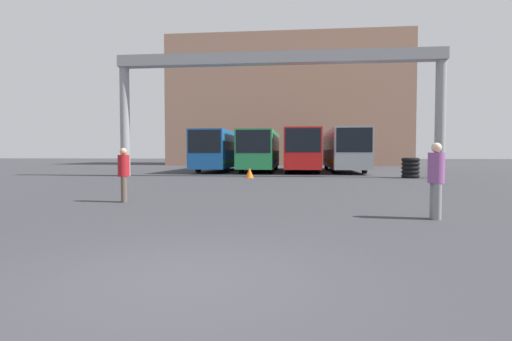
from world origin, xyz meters
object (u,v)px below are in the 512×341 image
bus_slot_0 (221,149)px  pedestrian_near_center (124,173)px  pedestrian_mid_right (436,179)px  bus_slot_3 (343,148)px  traffic_cone (250,173)px  bus_slot_2 (302,148)px  tire_stack (411,168)px  bus_slot_1 (260,149)px

bus_slot_0 → pedestrian_near_center: bearing=-86.9°
pedestrian_mid_right → pedestrian_near_center: pedestrian_mid_right is taller
bus_slot_0 → pedestrian_near_center: (1.14, -21.05, -0.96)m
bus_slot_3 → traffic_cone: size_ratio=20.19×
pedestrian_mid_right → bus_slot_3: bearing=-5.7°
bus_slot_0 → pedestrian_mid_right: size_ratio=6.78×
pedestrian_mid_right → bus_slot_2: bearing=2.4°
bus_slot_0 → traffic_cone: size_ratio=18.91×
bus_slot_3 → tire_stack: size_ratio=10.31×
bus_slot_3 → bus_slot_2: bearing=-177.7°
bus_slot_3 → pedestrian_near_center: bus_slot_3 is taller
bus_slot_0 → pedestrian_near_center: size_ratio=7.10×
bus_slot_1 → pedestrian_near_center: size_ratio=6.38×
traffic_cone → pedestrian_mid_right: bearing=-67.5°
bus_slot_1 → bus_slot_2: bearing=14.2°
bus_slot_3 → pedestrian_mid_right: 23.72m
pedestrian_near_center → traffic_cone: pedestrian_near_center is taller
bus_slot_1 → traffic_cone: bus_slot_1 is taller
bus_slot_0 → pedestrian_mid_right: bus_slot_0 is taller
bus_slot_1 → bus_slot_0: bearing=170.0°
bus_slot_0 → bus_slot_3: (10.04, 0.39, 0.05)m
bus_slot_2 → pedestrian_mid_right: (2.71, -23.56, -0.96)m
bus_slot_0 → tire_stack: 15.37m
bus_slot_0 → tire_stack: bearing=-31.9°
pedestrian_mid_right → tire_stack: (3.60, 15.21, -0.31)m
traffic_cone → bus_slot_2: bearing=70.9°
bus_slot_0 → bus_slot_1: size_ratio=1.11×
pedestrian_near_center → bus_slot_2: bearing=-39.3°
bus_slot_1 → traffic_cone: size_ratio=16.98×
pedestrian_mid_right → tire_stack: bearing=-17.5°
pedestrian_near_center → traffic_cone: 12.29m
bus_slot_0 → traffic_cone: bearing=-68.8°
bus_slot_0 → traffic_cone: bus_slot_0 is taller
traffic_cone → tire_stack: (9.51, 0.92, 0.29)m
pedestrian_mid_right → tire_stack: 15.64m
traffic_cone → tire_stack: tire_stack is taller
bus_slot_1 → tire_stack: bus_slot_1 is taller
bus_slot_1 → tire_stack: size_ratio=8.67×
bus_slot_0 → tire_stack: (13.01, -8.09, -1.23)m
pedestrian_near_center → traffic_cone: bearing=-35.7°
bus_slot_2 → pedestrian_near_center: bus_slot_2 is taller
bus_slot_2 → bus_slot_3: size_ratio=0.98×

